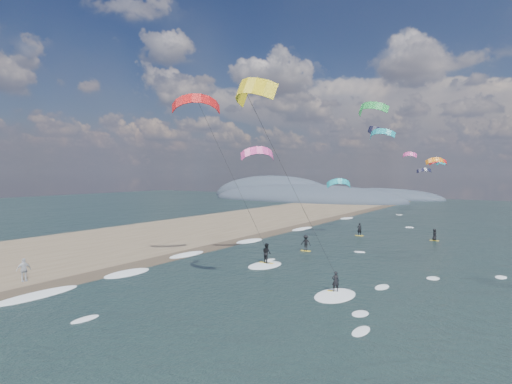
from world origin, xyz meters
The scene contains 10 objects.
ground centered at (0.00, 0.00, 0.00)m, with size 260.00×260.00×0.00m, color black.
sand_strip centered at (-24.00, 10.00, 0.00)m, with size 26.00×240.00×0.00m, color brown.
wet_sand_strip centered at (-12.00, 10.00, 0.00)m, with size 3.00×240.00×0.00m, color #382D23.
coastal_hills centered at (-44.84, 107.86, 0.00)m, with size 80.00×41.00×15.00m.
kitesurfer_near_a centered at (3.97, 5.40, 10.99)m, with size 7.59×8.82×15.21m.
kitesurfer_near_b centered at (-4.66, 11.50, 10.75)m, with size 7.24×9.34×15.97m.
far_kitesurfers centered at (0.80, 29.98, 0.87)m, with size 11.77×16.06×1.79m.
bg_kite_field centered at (0.24, 53.02, 12.13)m, with size 12.50×72.70×9.90m.
shoreline_surf centered at (-10.80, 14.75, 0.00)m, with size 2.40×79.40×0.11m.
beach_walker centered at (-15.09, -0.31, 0.93)m, with size 1.09×0.45×1.86m, color silver.
Camera 1 is at (18.63, -18.70, 8.70)m, focal length 30.00 mm.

